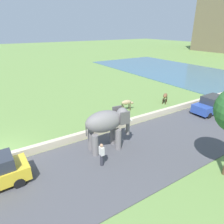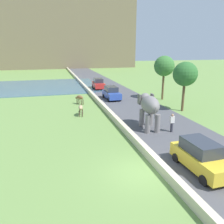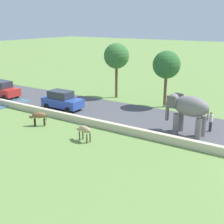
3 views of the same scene
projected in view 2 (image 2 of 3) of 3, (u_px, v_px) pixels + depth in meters
The scene contains 13 objects.
ground_plane at pixel (141, 173), 12.90m from camera, with size 220.00×220.00×0.00m, color #6B8E47.
road_surface at pixel (120, 97), 32.72m from camera, with size 7.00×120.00×0.06m, color #4C4C51.
barrier_wall at pixel (97, 100), 29.83m from camera, with size 0.40×110.00×0.58m, color beige.
hill_distant at pixel (43, 32), 85.04m from camera, with size 64.00×28.00×25.70m, color #75664C.
elephant at pixel (149, 106), 19.45m from camera, with size 1.68×3.54×2.99m.
person_beside_elephant at pixel (172, 123), 18.91m from camera, with size 0.36×0.22×1.63m.
car_yellow at pixel (201, 156), 12.93m from camera, with size 1.88×4.04×1.80m.
car_red at pixel (98, 84), 39.33m from camera, with size 1.90×4.06×1.80m.
car_blue at pixel (111, 93), 31.19m from camera, with size 1.86×4.04×1.80m.
cow_brown at pixel (80, 98), 28.48m from camera, with size 1.06×1.33×1.15m.
cow_tan at pixel (81, 108), 23.62m from camera, with size 0.63×1.42×1.15m.
tree_near at pixel (164, 66), 30.26m from camera, with size 2.71×2.71×5.91m.
tree_mid at pixel (185, 74), 24.59m from camera, with size 2.65×2.65×5.48m.
Camera 2 is at (-4.59, -10.63, 6.87)m, focal length 36.31 mm.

